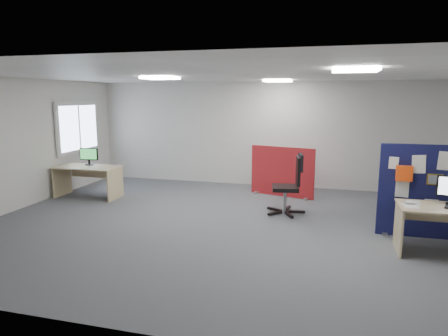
% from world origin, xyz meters
% --- Properties ---
extents(floor, '(9.00, 9.00, 0.00)m').
position_xyz_m(floor, '(0.00, 0.00, 0.00)').
color(floor, '#53565B').
rests_on(floor, ground).
extents(ceiling, '(9.00, 7.00, 0.02)m').
position_xyz_m(ceiling, '(0.00, 0.00, 2.70)').
color(ceiling, white).
rests_on(ceiling, wall_back).
extents(wall_back, '(9.00, 0.02, 2.70)m').
position_xyz_m(wall_back, '(0.00, 3.50, 1.35)').
color(wall_back, silver).
rests_on(wall_back, floor).
extents(wall_front, '(9.00, 0.02, 2.70)m').
position_xyz_m(wall_front, '(0.00, -3.50, 1.35)').
color(wall_front, silver).
rests_on(wall_front, floor).
extents(wall_left, '(0.02, 7.00, 2.70)m').
position_xyz_m(wall_left, '(-4.50, 0.00, 1.35)').
color(wall_left, silver).
rests_on(wall_left, floor).
extents(window, '(0.06, 1.70, 1.30)m').
position_xyz_m(window, '(-4.44, 2.00, 1.55)').
color(window, white).
rests_on(window, wall_left).
extents(ceiling_lights, '(4.10, 4.10, 0.04)m').
position_xyz_m(ceiling_lights, '(0.33, 0.67, 2.67)').
color(ceiling_lights, white).
rests_on(ceiling_lights, ceiling).
extents(navy_divider, '(1.89, 0.30, 1.56)m').
position_xyz_m(navy_divider, '(3.46, 0.24, 0.79)').
color(navy_divider, '#0E0F36').
rests_on(navy_divider, floor).
extents(red_divider, '(1.52, 0.45, 1.17)m').
position_xyz_m(red_divider, '(0.66, 2.46, 0.57)').
color(red_divider, '#AE2016').
rests_on(red_divider, floor).
extents(second_desk, '(1.47, 0.73, 0.73)m').
position_xyz_m(second_desk, '(-3.68, 1.21, 0.55)').
color(second_desk, '#CFBA84').
rests_on(second_desk, floor).
extents(monitor_second, '(0.44, 0.20, 0.40)m').
position_xyz_m(monitor_second, '(-3.75, 1.36, 0.95)').
color(monitor_second, black).
rests_on(monitor_second, second_desk).
extents(office_chair, '(0.78, 0.78, 1.19)m').
position_xyz_m(office_chair, '(1.01, 1.04, 0.68)').
color(office_chair, black).
rests_on(office_chair, floor).
extents(desk_papers, '(1.37, 0.69, 0.00)m').
position_xyz_m(desk_papers, '(3.30, -0.53, 0.73)').
color(desk_papers, white).
rests_on(desk_papers, main_desk).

